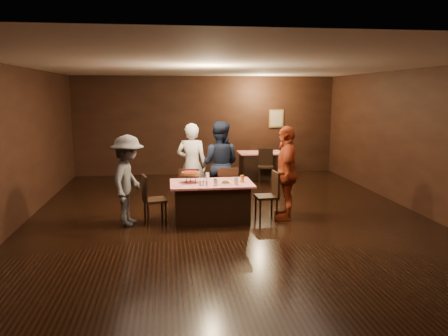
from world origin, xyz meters
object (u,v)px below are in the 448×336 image
Objects in this scene: chair_end_right at (266,196)px; pizza_stand at (191,173)px; plate_empty at (238,180)px; glass_front_left at (216,182)px; chair_far_right at (227,188)px; diner_white_jacket at (192,165)px; glass_amber at (242,179)px; chair_far_left at (189,190)px; chair_end_left at (155,199)px; diner_navy_hoodie at (219,164)px; glass_back at (207,176)px; chair_back_near at (266,166)px; diner_grey_knit at (128,180)px; back_table at (260,165)px; chair_back_far at (256,159)px; main_table at (211,202)px; diner_red_shirt at (286,173)px; glass_front_right at (236,181)px.

chair_end_right is 2.50× the size of pizza_stand.
glass_front_left is (-0.50, -0.45, 0.06)m from plate_empty.
chair_far_right is 0.51× the size of diner_white_jacket.
chair_far_left is at bearing 141.34° from glass_amber.
chair_end_left is 1.87m from diner_navy_hoodie.
glass_front_left is (0.36, -1.48, -0.09)m from diner_white_jacket.
glass_back is (0.35, 0.25, -0.11)m from pizza_stand.
chair_back_near is 6.79× the size of glass_back.
diner_grey_knit is 1.58m from glass_back.
chair_back_far reaches higher than back_table.
glass_front_left is at bearing -37.87° from pizza_stand.
chair_end_left is at bearing -74.61° from diner_grey_knit.
main_table is at bearing 93.84° from diner_navy_hoodie.
chair_far_left is 2.10m from diner_red_shirt.
chair_far_left is at bearing -45.17° from diner_grey_knit.
diner_white_jacket is 13.23× the size of glass_front_left.
diner_navy_hoodie is 1.10× the size of diner_grey_knit.
chair_far_left is (-0.40, 0.75, 0.09)m from main_table.
chair_far_left is at bearing 90.00° from pizza_stand.
diner_white_jacket is 13.23× the size of glass_front_right.
diner_navy_hoodie is at bearing 75.84° from main_table.
chair_end_right is 0.55× the size of diner_grey_knit.
glass_back is at bearing 80.47° from chair_back_far.
plate_empty is at bearing -86.97° from diner_red_shirt.
main_table is 0.70m from pizza_stand.
chair_far_right is 1.00× the size of chair_end_right.
diner_white_jacket reaches higher than back_table.
chair_far_right is 0.69m from plate_empty.
diner_white_jacket is at bearing -133.32° from chair_end_right.
glass_front_right is (2.04, -0.22, -0.02)m from diner_grey_knit.
back_table is at bearing -120.52° from chair_far_left.
chair_end_right is at bearing 155.56° from diner_white_jacket.
chair_end_right is 1.89m from diner_white_jacket.
diner_grey_knit reaches higher than back_table.
diner_grey_knit reaches higher than glass_amber.
chair_far_left is at bearing -55.70° from chair_end_left.
diner_navy_hoodie reaches higher than glass_front_right.
plate_empty is at bearing 6.01° from pizza_stand.
diner_white_jacket is 0.98× the size of diner_navy_hoodie.
pizza_stand is 0.97m from plate_empty.
chair_back_far is at bearing 70.26° from glass_front_left.
chair_end_left is 0.51× the size of diner_red_shirt.
plate_empty is at bearing 75.96° from glass_front_right.
glass_front_left is (0.45, -1.05, 0.37)m from chair_far_left.
chair_back_near is at bearing 103.68° from chair_back_far.
pizza_stand is (-0.40, 0.05, 0.57)m from main_table.
main_table is 1.68× the size of chair_far_right.
chair_end_right is at bearing 15.95° from glass_front_left.
chair_far_left is 0.63m from diner_white_jacket.
chair_far_left is 6.79× the size of glass_front_right.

